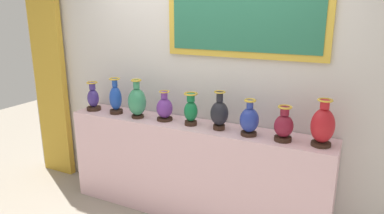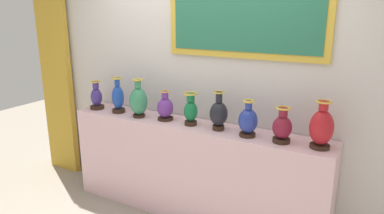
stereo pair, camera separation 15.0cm
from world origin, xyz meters
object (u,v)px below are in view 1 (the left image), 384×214
(vase_sapphire, at_px, (116,99))
(vase_violet, at_px, (165,108))
(vase_emerald, at_px, (191,110))
(vase_crimson, at_px, (323,126))
(vase_jade, at_px, (137,101))
(vase_onyx, at_px, (219,113))
(vase_indigo, at_px, (93,98))
(vase_burgundy, at_px, (284,126))
(vase_cobalt, at_px, (249,120))

(vase_sapphire, bearing_deg, vase_violet, 2.27)
(vase_emerald, bearing_deg, vase_crimson, -0.21)
(vase_sapphire, height_order, vase_jade, vase_jade)
(vase_sapphire, distance_m, vase_onyx, 1.18)
(vase_indigo, distance_m, vase_emerald, 1.20)
(vase_violet, xyz_separation_m, vase_burgundy, (1.19, -0.04, 0.01))
(vase_emerald, height_order, vase_cobalt, vase_cobalt)
(vase_indigo, xyz_separation_m, vase_burgundy, (2.09, -0.01, 0.00))
(vase_indigo, xyz_separation_m, vase_jade, (0.60, -0.02, 0.04))
(vase_indigo, height_order, vase_cobalt, vase_cobalt)
(vase_cobalt, distance_m, vase_crimson, 0.61)
(vase_indigo, bearing_deg, vase_violet, 1.95)
(vase_emerald, relative_size, vase_crimson, 0.81)
(vase_burgundy, xyz_separation_m, vase_crimson, (0.30, 0.02, 0.04))
(vase_cobalt, bearing_deg, vase_jade, -179.74)
(vase_indigo, relative_size, vase_crimson, 0.81)
(vase_burgundy, bearing_deg, vase_cobalt, 179.76)
(vase_sapphire, relative_size, vase_violet, 1.28)
(vase_jade, bearing_deg, vase_sapphire, 175.12)
(vase_crimson, bearing_deg, vase_jade, -179.08)
(vase_sapphire, height_order, vase_burgundy, vase_sapphire)
(vase_burgundy, bearing_deg, vase_violet, 177.86)
(vase_crimson, bearing_deg, vase_indigo, -179.74)
(vase_jade, height_order, vase_burgundy, vase_jade)
(vase_sapphire, xyz_separation_m, vase_jade, (0.29, -0.03, 0.01))
(vase_emerald, distance_m, vase_cobalt, 0.59)
(vase_indigo, xyz_separation_m, vase_crimson, (2.39, 0.01, 0.04))
(vase_jade, height_order, vase_crimson, vase_jade)
(vase_emerald, bearing_deg, vase_jade, -176.82)
(vase_onyx, xyz_separation_m, vase_burgundy, (0.60, -0.03, -0.02))
(vase_sapphire, relative_size, vase_burgundy, 1.25)
(vase_cobalt, relative_size, vase_crimson, 0.84)
(vase_sapphire, relative_size, vase_onyx, 1.06)
(vase_indigo, xyz_separation_m, vase_sapphire, (0.31, 0.01, 0.03))
(vase_burgundy, bearing_deg, vase_jade, -179.84)
(vase_sapphire, height_order, vase_onyx, vase_sapphire)
(vase_burgundy, relative_size, vase_crimson, 0.78)
(vase_cobalt, height_order, vase_crimson, vase_crimson)
(vase_sapphire, bearing_deg, vase_crimson, 0.10)
(vase_emerald, distance_m, vase_burgundy, 0.89)
(vase_indigo, distance_m, vase_burgundy, 2.09)
(vase_indigo, xyz_separation_m, vase_cobalt, (1.79, -0.01, 0.01))
(vase_emerald, height_order, vase_onyx, vase_onyx)
(vase_indigo, height_order, vase_crimson, vase_crimson)
(vase_sapphire, relative_size, vase_jade, 0.96)
(vase_indigo, relative_size, vase_sapphire, 0.82)
(vase_jade, relative_size, vase_cobalt, 1.22)
(vase_indigo, bearing_deg, vase_emerald, 0.72)
(vase_burgundy, bearing_deg, vase_sapphire, 179.32)
(vase_sapphire, relative_size, vase_emerald, 1.21)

